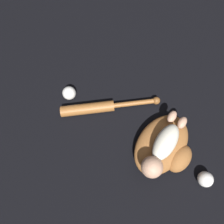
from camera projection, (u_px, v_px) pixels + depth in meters
ground_plane at (152, 138)px, 1.15m from camera, size 6.00×6.00×0.00m
baseball_glove at (164, 147)px, 1.09m from camera, size 0.35×0.29×0.10m
baby_figure at (162, 149)px, 0.99m from camera, size 0.35×0.15×0.10m
baseball_bat at (98, 107)px, 1.16m from camera, size 0.43×0.38×0.06m
baseball at (69, 93)px, 1.17m from camera, size 0.07×0.07×0.07m
baseball_spare at (205, 179)px, 1.06m from camera, size 0.08×0.08×0.08m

